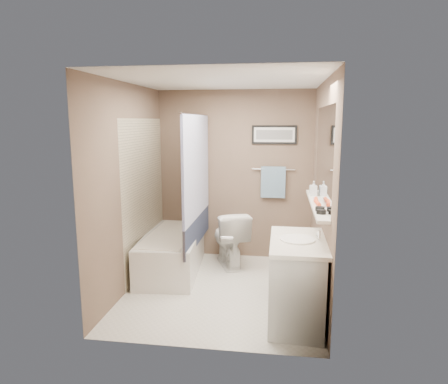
# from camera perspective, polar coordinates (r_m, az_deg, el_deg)

# --- Properties ---
(ground) EXTENTS (2.50, 2.50, 0.00)m
(ground) POSITION_cam_1_polar(r_m,az_deg,el_deg) (4.86, -0.26, -13.78)
(ground) COLOR silver
(ground) RESTS_ON ground
(ceiling) EXTENTS (2.20, 2.50, 0.04)m
(ceiling) POSITION_cam_1_polar(r_m,az_deg,el_deg) (4.46, -0.28, 15.40)
(ceiling) COLOR silver
(ceiling) RESTS_ON wall_back
(wall_back) EXTENTS (2.20, 0.04, 2.40)m
(wall_back) POSITION_cam_1_polar(r_m,az_deg,el_deg) (5.71, 1.54, 2.38)
(wall_back) COLOR brown
(wall_back) RESTS_ON ground
(wall_front) EXTENTS (2.20, 0.04, 2.40)m
(wall_front) POSITION_cam_1_polar(r_m,az_deg,el_deg) (3.32, -3.38, -3.31)
(wall_front) COLOR brown
(wall_front) RESTS_ON ground
(wall_left) EXTENTS (0.04, 2.50, 2.40)m
(wall_left) POSITION_cam_1_polar(r_m,az_deg,el_deg) (4.79, -13.17, 0.60)
(wall_left) COLOR brown
(wall_left) RESTS_ON ground
(wall_right) EXTENTS (0.04, 2.50, 2.40)m
(wall_right) POSITION_cam_1_polar(r_m,az_deg,el_deg) (4.48, 13.52, -0.05)
(wall_right) COLOR brown
(wall_right) RESTS_ON ground
(tile_surround) EXTENTS (0.02, 1.55, 2.00)m
(tile_surround) POSITION_cam_1_polar(r_m,az_deg,el_deg) (5.29, -11.25, -0.64)
(tile_surround) COLOR #BDAF8F
(tile_surround) RESTS_ON wall_left
(curtain_rod) EXTENTS (0.02, 1.55, 0.02)m
(curtain_rod) POSITION_cam_1_polar(r_m,az_deg,el_deg) (5.01, -4.04, 11.02)
(curtain_rod) COLOR silver
(curtain_rod) RESTS_ON wall_left
(curtain_upper) EXTENTS (0.03, 1.45, 1.28)m
(curtain_upper) POSITION_cam_1_polar(r_m,az_deg,el_deg) (5.04, -3.95, 3.61)
(curtain_upper) COLOR silver
(curtain_upper) RESTS_ON curtain_rod
(curtain_lower) EXTENTS (0.03, 1.45, 0.36)m
(curtain_lower) POSITION_cam_1_polar(r_m,az_deg,el_deg) (5.20, -3.84, -5.41)
(curtain_lower) COLOR #262E48
(curtain_lower) RESTS_ON curtain_rod
(mirror) EXTENTS (0.02, 1.60, 1.00)m
(mirror) POSITION_cam_1_polar(r_m,az_deg,el_deg) (4.28, 14.06, 5.13)
(mirror) COLOR silver
(mirror) RESTS_ON wall_right
(shelf) EXTENTS (0.12, 1.60, 0.03)m
(shelf) POSITION_cam_1_polar(r_m,az_deg,el_deg) (4.35, 13.05, -1.68)
(shelf) COLOR silver
(shelf) RESTS_ON wall_right
(towel_bar) EXTENTS (0.60, 0.02, 0.02)m
(towel_bar) POSITION_cam_1_polar(r_m,az_deg,el_deg) (5.65, 7.08, 3.24)
(towel_bar) COLOR silver
(towel_bar) RESTS_ON wall_back
(towel) EXTENTS (0.34, 0.05, 0.44)m
(towel) POSITION_cam_1_polar(r_m,az_deg,el_deg) (5.66, 7.04, 1.41)
(towel) COLOR #91BAD4
(towel) RESTS_ON towel_bar
(art_frame) EXTENTS (0.62, 0.02, 0.26)m
(art_frame) POSITION_cam_1_polar(r_m,az_deg,el_deg) (5.63, 7.19, 8.12)
(art_frame) COLOR black
(art_frame) RESTS_ON wall_back
(art_mat) EXTENTS (0.56, 0.00, 0.20)m
(art_mat) POSITION_cam_1_polar(r_m,az_deg,el_deg) (5.62, 7.19, 8.11)
(art_mat) COLOR white
(art_mat) RESTS_ON art_frame
(art_image) EXTENTS (0.50, 0.00, 0.13)m
(art_image) POSITION_cam_1_polar(r_m,az_deg,el_deg) (5.61, 7.19, 8.11)
(art_image) COLOR #595959
(art_image) RESTS_ON art_mat
(door) EXTENTS (0.80, 0.02, 2.00)m
(door) POSITION_cam_1_polar(r_m,az_deg,el_deg) (3.30, 6.08, -7.04)
(door) COLOR silver
(door) RESTS_ON wall_front
(door_handle) EXTENTS (0.10, 0.02, 0.02)m
(door_handle) POSITION_cam_1_polar(r_m,az_deg,el_deg) (3.38, 0.47, -6.58)
(door_handle) COLOR silver
(door_handle) RESTS_ON door
(bathtub) EXTENTS (0.82, 1.55, 0.50)m
(bathtub) POSITION_cam_1_polar(r_m,az_deg,el_deg) (5.39, -7.43, -8.56)
(bathtub) COLOR silver
(bathtub) RESTS_ON ground
(tub_rim) EXTENTS (0.56, 1.36, 0.02)m
(tub_rim) POSITION_cam_1_polar(r_m,az_deg,el_deg) (5.32, -7.49, -6.00)
(tub_rim) COLOR white
(tub_rim) RESTS_ON bathtub
(toilet) EXTENTS (0.68, 0.86, 0.77)m
(toilet) POSITION_cam_1_polar(r_m,az_deg,el_deg) (5.52, 0.77, -6.56)
(toilet) COLOR white
(toilet) RESTS_ON ground
(vanity) EXTENTS (0.56, 0.93, 0.80)m
(vanity) POSITION_cam_1_polar(r_m,az_deg,el_deg) (4.08, 10.57, -12.67)
(vanity) COLOR silver
(vanity) RESTS_ON ground
(countertop) EXTENTS (0.54, 0.96, 0.04)m
(countertop) POSITION_cam_1_polar(r_m,az_deg,el_deg) (3.94, 10.62, -7.03)
(countertop) COLOR silver
(countertop) RESTS_ON vanity
(sink_basin) EXTENTS (0.34, 0.34, 0.01)m
(sink_basin) POSITION_cam_1_polar(r_m,az_deg,el_deg) (3.93, 10.49, -6.64)
(sink_basin) COLOR white
(sink_basin) RESTS_ON countertop
(faucet_spout) EXTENTS (0.02, 0.02, 0.10)m
(faucet_spout) POSITION_cam_1_polar(r_m,az_deg,el_deg) (3.93, 13.43, -6.10)
(faucet_spout) COLOR white
(faucet_spout) RESTS_ON countertop
(faucet_knob) EXTENTS (0.05, 0.05, 0.05)m
(faucet_knob) POSITION_cam_1_polar(r_m,az_deg,el_deg) (4.04, 13.29, -5.98)
(faucet_knob) COLOR silver
(faucet_knob) RESTS_ON countertop
(candle_bowl_near) EXTENTS (0.09, 0.09, 0.04)m
(candle_bowl_near) POSITION_cam_1_polar(r_m,az_deg,el_deg) (3.84, 13.71, -2.75)
(candle_bowl_near) COLOR black
(candle_bowl_near) RESTS_ON shelf
(candle_bowl_far) EXTENTS (0.09, 0.09, 0.04)m
(candle_bowl_far) POSITION_cam_1_polar(r_m,az_deg,el_deg) (3.95, 13.54, -2.36)
(candle_bowl_far) COLOR black
(candle_bowl_far) RESTS_ON shelf
(hair_brush_front) EXTENTS (0.06, 0.22, 0.04)m
(hair_brush_front) POSITION_cam_1_polar(r_m,az_deg,el_deg) (4.24, 13.19, -1.49)
(hair_brush_front) COLOR #ED4A21
(hair_brush_front) RESTS_ON shelf
(hair_brush_back) EXTENTS (0.05, 0.22, 0.04)m
(hair_brush_back) POSITION_cam_1_polar(r_m,az_deg,el_deg) (4.36, 13.05, -1.15)
(hair_brush_back) COLOR #F15022
(hair_brush_back) RESTS_ON shelf
(pink_comb) EXTENTS (0.04, 0.16, 0.01)m
(pink_comb) POSITION_cam_1_polar(r_m,az_deg,el_deg) (4.53, 12.86, -0.96)
(pink_comb) COLOR #CC7CA4
(pink_comb) RESTS_ON shelf
(glass_jar) EXTENTS (0.08, 0.08, 0.10)m
(glass_jar) POSITION_cam_1_polar(r_m,az_deg,el_deg) (4.88, 12.55, 0.38)
(glass_jar) COLOR silver
(glass_jar) RESTS_ON shelf
(soap_bottle) EXTENTS (0.08, 0.08, 0.17)m
(soap_bottle) POSITION_cam_1_polar(r_m,az_deg,el_deg) (4.74, 12.69, 0.53)
(soap_bottle) COLOR #999999
(soap_bottle) RESTS_ON shelf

